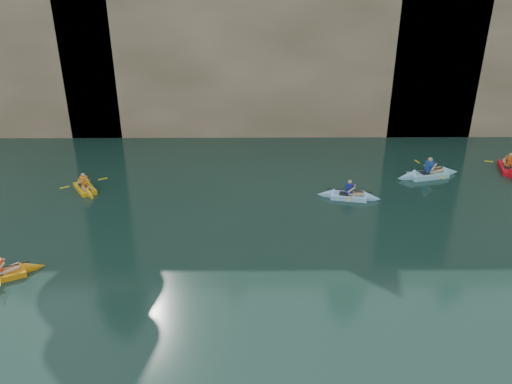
{
  "coord_description": "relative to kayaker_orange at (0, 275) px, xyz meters",
  "views": [
    {
      "loc": [
        0.87,
        -7.33,
        9.74
      ],
      "look_at": [
        0.98,
        7.15,
        3.0
      ],
      "focal_mm": 35.0,
      "sensor_mm": 36.0,
      "label": 1
    }
  ],
  "objects": [
    {
      "name": "cliff",
      "position": [
        7.66,
        23.24,
        5.86
      ],
      "size": [
        70.0,
        16.0,
        12.0
      ],
      "primitive_type": "cube",
      "color": "tan",
      "rests_on": "ground"
    },
    {
      "name": "cliff_slab_center",
      "position": [
        9.66,
        15.84,
        5.56
      ],
      "size": [
        24.0,
        2.4,
        11.4
      ],
      "primitive_type": "cube",
      "color": "tan",
      "rests_on": "ground"
    },
    {
      "name": "sea_cave_center",
      "position": [
        3.66,
        15.19,
        1.46
      ],
      "size": [
        3.5,
        1.0,
        3.2
      ],
      "primitive_type": "cube",
      "color": "black",
      "rests_on": "ground"
    },
    {
      "name": "sea_cave_east",
      "position": [
        17.66,
        15.19,
        2.11
      ],
      "size": [
        5.0,
        1.0,
        4.5
      ],
      "primitive_type": "cube",
      "color": "black",
      "rests_on": "ground"
    },
    {
      "name": "kayaker_orange",
      "position": [
        0.0,
        0.0,
        0.0
      ],
      "size": [
        2.89,
        2.0,
        1.1
      ],
      "rotation": [
        0.0,
        0.0,
        0.47
      ],
      "color": "orange",
      "rests_on": "ground"
    },
    {
      "name": "kayaker_ltblue_near",
      "position": [
        12.86,
        6.12,
        0.0
      ],
      "size": [
        2.91,
        2.19,
        1.11
      ],
      "rotation": [
        0.0,
        0.0,
        -0.2
      ],
      "color": "#98C8FF",
      "rests_on": "ground"
    },
    {
      "name": "kayaker_red_far",
      "position": [
        21.57,
        9.35,
        0.01
      ],
      "size": [
        2.27,
        3.29,
        1.18
      ],
      "rotation": [
        0.0,
        0.0,
        1.3
      ],
      "color": "red",
      "rests_on": "ground"
    },
    {
      "name": "kayaker_yellow",
      "position": [
        0.72,
        7.06,
        -0.0
      ],
      "size": [
        1.99,
        2.58,
        1.08
      ],
      "rotation": [
        0.0,
        0.0,
        -1.0
      ],
      "color": "gold",
      "rests_on": "ground"
    },
    {
      "name": "kayaker_ltblue_mid",
      "position": [
        17.2,
        8.53,
        0.02
      ],
      "size": [
        3.46,
        2.46,
        1.29
      ],
      "rotation": [
        0.0,
        0.0,
        0.26
      ],
      "color": "#88C8E4",
      "rests_on": "ground"
    }
  ]
}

